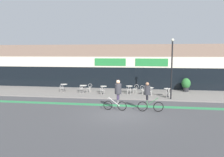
# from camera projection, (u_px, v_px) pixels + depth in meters

# --- Properties ---
(ground_plane) EXTENTS (120.00, 120.00, 0.00)m
(ground_plane) POSITION_uv_depth(u_px,v_px,m) (121.00, 114.00, 14.94)
(ground_plane) COLOR #424244
(sidewalk_slab) EXTENTS (40.00, 5.50, 0.12)m
(sidewalk_slab) POSITION_uv_depth(u_px,v_px,m) (128.00, 94.00, 22.05)
(sidewalk_slab) COLOR slate
(sidewalk_slab) RESTS_ON ground
(storefront_facade) EXTENTS (40.00, 4.06, 5.11)m
(storefront_facade) POSITION_uv_depth(u_px,v_px,m) (131.00, 66.00, 26.39)
(storefront_facade) COLOR #7F6656
(storefront_facade) RESTS_ON ground
(bike_lane_stripe) EXTENTS (36.00, 0.70, 0.01)m
(bike_lane_stripe) POSITION_uv_depth(u_px,v_px,m) (124.00, 106.00, 17.24)
(bike_lane_stripe) COLOR #2D844C
(bike_lane_stripe) RESTS_ON ground
(bistro_table_0) EXTENTS (0.69, 0.69, 0.74)m
(bistro_table_0) POSITION_uv_depth(u_px,v_px,m) (64.00, 86.00, 23.10)
(bistro_table_0) COLOR black
(bistro_table_0) RESTS_ON sidewalk_slab
(bistro_table_1) EXTENTS (0.74, 0.74, 0.70)m
(bistro_table_1) POSITION_uv_depth(u_px,v_px,m) (83.00, 87.00, 22.48)
(bistro_table_1) COLOR black
(bistro_table_1) RESTS_ON sidewalk_slab
(bistro_table_2) EXTENTS (0.64, 0.64, 0.74)m
(bistro_table_2) POSITION_uv_depth(u_px,v_px,m) (104.00, 88.00, 21.78)
(bistro_table_2) COLOR black
(bistro_table_2) RESTS_ON sidewalk_slab
(bistro_table_3) EXTENTS (0.67, 0.67, 0.73)m
(bistro_table_3) POSITION_uv_depth(u_px,v_px,m) (129.00, 88.00, 21.96)
(bistro_table_3) COLOR black
(bistro_table_3) RESTS_ON sidewalk_slab
(bistro_table_4) EXTENTS (0.74, 0.74, 0.71)m
(bistro_table_4) POSITION_uv_depth(u_px,v_px,m) (150.00, 90.00, 21.06)
(bistro_table_4) COLOR black
(bistro_table_4) RESTS_ON sidewalk_slab
(bistro_table_5) EXTENTS (0.66, 0.66, 0.76)m
(bistro_table_5) POSITION_uv_depth(u_px,v_px,m) (167.00, 91.00, 20.14)
(bistro_table_5) COLOR black
(bistro_table_5) RESTS_ON sidewalk_slab
(cafe_chair_0_near) EXTENTS (0.41, 0.58, 0.90)m
(cafe_chair_0_near) POSITION_uv_depth(u_px,v_px,m) (62.00, 87.00, 22.48)
(cafe_chair_0_near) COLOR #B7B2AD
(cafe_chair_0_near) RESTS_ON sidewalk_slab
(cafe_chair_1_near) EXTENTS (0.45, 0.60, 0.90)m
(cafe_chair_1_near) POSITION_uv_depth(u_px,v_px,m) (81.00, 88.00, 21.87)
(cafe_chair_1_near) COLOR #B7B2AD
(cafe_chair_1_near) RESTS_ON sidewalk_slab
(cafe_chair_1_side) EXTENTS (0.57, 0.40, 0.90)m
(cafe_chair_1_side) POSITION_uv_depth(u_px,v_px,m) (89.00, 87.00, 22.39)
(cafe_chair_1_side) COLOR #B7B2AD
(cafe_chair_1_side) RESTS_ON sidewalk_slab
(cafe_chair_2_near) EXTENTS (0.40, 0.58, 0.90)m
(cafe_chair_2_near) POSITION_uv_depth(u_px,v_px,m) (102.00, 89.00, 21.17)
(cafe_chair_2_near) COLOR #B7B2AD
(cafe_chair_2_near) RESTS_ON sidewalk_slab
(cafe_chair_3_near) EXTENTS (0.41, 0.58, 0.90)m
(cafe_chair_3_near) POSITION_uv_depth(u_px,v_px,m) (129.00, 89.00, 21.35)
(cafe_chair_3_near) COLOR #B7B2AD
(cafe_chair_3_near) RESTS_ON sidewalk_slab
(cafe_chair_3_side) EXTENTS (0.58, 0.41, 0.90)m
(cafe_chair_3_side) POSITION_uv_depth(u_px,v_px,m) (135.00, 88.00, 21.87)
(cafe_chair_3_side) COLOR #B7B2AD
(cafe_chair_3_side) RESTS_ON sidewalk_slab
(cafe_chair_4_near) EXTENTS (0.43, 0.59, 0.90)m
(cafe_chair_4_near) POSITION_uv_depth(u_px,v_px,m) (150.00, 91.00, 20.44)
(cafe_chair_4_near) COLOR #B7B2AD
(cafe_chair_4_near) RESTS_ON sidewalk_slab
(cafe_chair_4_side) EXTENTS (0.59, 0.44, 0.90)m
(cafe_chair_4_side) POSITION_uv_depth(u_px,v_px,m) (143.00, 89.00, 21.15)
(cafe_chair_4_side) COLOR #B7B2AD
(cafe_chair_4_side) RESTS_ON sidewalk_slab
(cafe_chair_5_near) EXTENTS (0.40, 0.57, 0.90)m
(cafe_chair_5_near) POSITION_uv_depth(u_px,v_px,m) (168.00, 92.00, 19.53)
(cafe_chair_5_near) COLOR #B7B2AD
(cafe_chair_5_near) RESTS_ON sidewalk_slab
(planter_pot) EXTENTS (0.91, 0.91, 1.41)m
(planter_pot) POSITION_uv_depth(u_px,v_px,m) (186.00, 84.00, 22.82)
(planter_pot) COLOR #232326
(planter_pot) RESTS_ON sidewalk_slab
(lamp_post) EXTENTS (0.26, 0.26, 5.25)m
(lamp_post) POSITION_uv_depth(u_px,v_px,m) (172.00, 65.00, 18.81)
(lamp_post) COLOR black
(lamp_post) RESTS_ON sidewalk_slab
(cyclist_0) EXTENTS (1.83, 0.50, 2.10)m
(cyclist_0) POSITION_uv_depth(u_px,v_px,m) (148.00, 95.00, 15.39)
(cyclist_0) COLOR black
(cyclist_0) RESTS_ON ground
(cyclist_1) EXTENTS (1.72, 0.54, 2.22)m
(cyclist_1) POSITION_uv_depth(u_px,v_px,m) (117.00, 92.00, 15.69)
(cyclist_1) COLOR black
(cyclist_1) RESTS_ON ground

